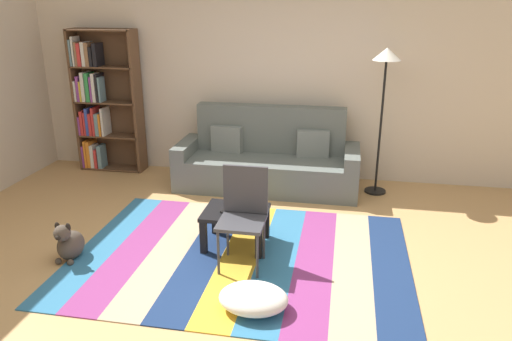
{
  "coord_description": "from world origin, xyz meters",
  "views": [
    {
      "loc": [
        0.83,
        -3.76,
        2.28
      ],
      "look_at": [
        -0.02,
        0.77,
        0.65
      ],
      "focal_mm": 34.24,
      "sensor_mm": 36.0,
      "label": 1
    }
  ],
  "objects_px": {
    "dog": "(69,243)",
    "tv_remote": "(228,211)",
    "folding_chair": "(243,209)",
    "coffee_table": "(236,217)",
    "standing_lamp": "(385,74)",
    "couch": "(268,161)",
    "pouf": "(253,298)",
    "bookshelf": "(100,102)"
  },
  "relations": [
    {
      "from": "dog",
      "to": "standing_lamp",
      "type": "distance_m",
      "value": 3.83
    },
    {
      "from": "folding_chair",
      "to": "standing_lamp",
      "type": "bearing_deg",
      "value": 97.24
    },
    {
      "from": "standing_lamp",
      "to": "tv_remote",
      "type": "height_order",
      "value": "standing_lamp"
    },
    {
      "from": "dog",
      "to": "standing_lamp",
      "type": "bearing_deg",
      "value": 37.88
    },
    {
      "from": "dog",
      "to": "folding_chair",
      "type": "xyz_separation_m",
      "value": [
        1.59,
        0.23,
        0.37
      ]
    },
    {
      "from": "couch",
      "to": "dog",
      "type": "relative_size",
      "value": 5.69
    },
    {
      "from": "tv_remote",
      "to": "folding_chair",
      "type": "relative_size",
      "value": 0.17
    },
    {
      "from": "coffee_table",
      "to": "tv_remote",
      "type": "xyz_separation_m",
      "value": [
        -0.07,
        -0.04,
        0.08
      ]
    },
    {
      "from": "couch",
      "to": "standing_lamp",
      "type": "bearing_deg",
      "value": 1.78
    },
    {
      "from": "pouf",
      "to": "tv_remote",
      "type": "height_order",
      "value": "tv_remote"
    },
    {
      "from": "bookshelf",
      "to": "pouf",
      "type": "bearing_deg",
      "value": -47.43
    },
    {
      "from": "bookshelf",
      "to": "standing_lamp",
      "type": "relative_size",
      "value": 1.09
    },
    {
      "from": "dog",
      "to": "pouf",
      "type": "bearing_deg",
      "value": -14.44
    },
    {
      "from": "tv_remote",
      "to": "couch",
      "type": "bearing_deg",
      "value": 125.25
    },
    {
      "from": "couch",
      "to": "coffee_table",
      "type": "distance_m",
      "value": 1.64
    },
    {
      "from": "pouf",
      "to": "dog",
      "type": "relative_size",
      "value": 1.36
    },
    {
      "from": "coffee_table",
      "to": "tv_remote",
      "type": "height_order",
      "value": "tv_remote"
    },
    {
      "from": "couch",
      "to": "bookshelf",
      "type": "relative_size",
      "value": 1.18
    },
    {
      "from": "coffee_table",
      "to": "pouf",
      "type": "xyz_separation_m",
      "value": [
        0.36,
        -1.0,
        -0.19
      ]
    },
    {
      "from": "couch",
      "to": "standing_lamp",
      "type": "height_order",
      "value": "standing_lamp"
    },
    {
      "from": "bookshelf",
      "to": "folding_chair",
      "type": "distance_m",
      "value": 3.34
    },
    {
      "from": "standing_lamp",
      "to": "coffee_table",
      "type": "bearing_deg",
      "value": -129.81
    },
    {
      "from": "coffee_table",
      "to": "couch",
      "type": "bearing_deg",
      "value": 88.37
    },
    {
      "from": "tv_remote",
      "to": "folding_chair",
      "type": "bearing_deg",
      "value": -12.57
    },
    {
      "from": "coffee_table",
      "to": "dog",
      "type": "distance_m",
      "value": 1.55
    },
    {
      "from": "pouf",
      "to": "bookshelf",
      "type": "bearing_deg",
      "value": 132.57
    },
    {
      "from": "coffee_table",
      "to": "bookshelf",
      "type": "bearing_deg",
      "value": 140.39
    },
    {
      "from": "coffee_table",
      "to": "pouf",
      "type": "bearing_deg",
      "value": -70.01
    },
    {
      "from": "bookshelf",
      "to": "standing_lamp",
      "type": "distance_m",
      "value": 3.76
    },
    {
      "from": "pouf",
      "to": "folding_chair",
      "type": "height_order",
      "value": "folding_chair"
    },
    {
      "from": "couch",
      "to": "dog",
      "type": "xyz_separation_m",
      "value": [
        -1.49,
        -2.17,
        -0.18
      ]
    },
    {
      "from": "dog",
      "to": "tv_remote",
      "type": "xyz_separation_m",
      "value": [
        1.38,
        0.5,
        0.22
      ]
    },
    {
      "from": "coffee_table",
      "to": "standing_lamp",
      "type": "height_order",
      "value": "standing_lamp"
    },
    {
      "from": "coffee_table",
      "to": "standing_lamp",
      "type": "relative_size",
      "value": 0.35
    },
    {
      "from": "bookshelf",
      "to": "coffee_table",
      "type": "height_order",
      "value": "bookshelf"
    },
    {
      "from": "couch",
      "to": "folding_chair",
      "type": "distance_m",
      "value": 1.95
    },
    {
      "from": "dog",
      "to": "standing_lamp",
      "type": "relative_size",
      "value": 0.23
    },
    {
      "from": "standing_lamp",
      "to": "folding_chair",
      "type": "xyz_separation_m",
      "value": [
        -1.26,
        -1.98,
        -0.93
      ]
    },
    {
      "from": "standing_lamp",
      "to": "dog",
      "type": "bearing_deg",
      "value": -142.12
    },
    {
      "from": "coffee_table",
      "to": "pouf",
      "type": "relative_size",
      "value": 1.12
    },
    {
      "from": "couch",
      "to": "standing_lamp",
      "type": "distance_m",
      "value": 1.76
    },
    {
      "from": "coffee_table",
      "to": "dog",
      "type": "relative_size",
      "value": 1.52
    }
  ]
}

